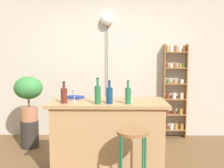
# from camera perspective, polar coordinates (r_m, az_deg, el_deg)

# --- Properties ---
(back_wall) EXTENTS (6.40, 0.10, 2.80)m
(back_wall) POSITION_cam_1_polar(r_m,az_deg,el_deg) (5.11, -0.34, 4.57)
(back_wall) COLOR #BCB2A3
(back_wall) RESTS_ON ground
(kitchen_counter) EXTENTS (1.52, 0.73, 0.94)m
(kitchen_counter) POSITION_cam_1_polar(r_m,az_deg,el_deg) (3.61, -0.86, -10.96)
(kitchen_counter) COLOR tan
(kitchen_counter) RESTS_ON ground
(bar_stool) EXTENTS (0.34, 0.34, 0.73)m
(bar_stool) POSITION_cam_1_polar(r_m,az_deg,el_deg) (2.98, 4.40, -13.34)
(bar_stool) COLOR #196642
(bar_stool) RESTS_ON ground
(spice_shelf) EXTENTS (0.43, 0.16, 1.74)m
(spice_shelf) POSITION_cam_1_polar(r_m,az_deg,el_deg) (5.11, 13.21, -1.48)
(spice_shelf) COLOR olive
(spice_shelf) RESTS_ON ground
(plant_stool) EXTENTS (0.29, 0.29, 0.46)m
(plant_stool) POSITION_cam_1_polar(r_m,az_deg,el_deg) (4.76, -17.09, -10.10)
(plant_stool) COLOR #2D2823
(plant_stool) RESTS_ON ground
(potted_plant) EXTENTS (0.47, 0.42, 0.73)m
(potted_plant) POSITION_cam_1_polar(r_m,az_deg,el_deg) (4.62, -17.35, -1.84)
(potted_plant) COLOR #A86B4C
(potted_plant) RESTS_ON plant_stool
(bottle_spirits_clear) EXTENTS (0.08, 0.08, 0.29)m
(bottle_spirits_clear) POSITION_cam_1_polar(r_m,az_deg,el_deg) (3.30, -0.55, -2.32)
(bottle_spirits_clear) COLOR navy
(bottle_spirits_clear) RESTS_ON kitchen_counter
(bottle_wine_red) EXTENTS (0.07, 0.07, 0.29)m
(bottle_wine_red) POSITION_cam_1_polar(r_m,az_deg,el_deg) (3.29, 3.43, -2.35)
(bottle_wine_red) COLOR #236638
(bottle_wine_red) RESTS_ON kitchen_counter
(bottle_sauce_amber) EXTENTS (0.07, 0.07, 0.32)m
(bottle_sauce_amber) POSITION_cam_1_polar(r_m,az_deg,el_deg) (3.28, -3.08, -2.16)
(bottle_sauce_amber) COLOR #236638
(bottle_sauce_amber) RESTS_ON kitchen_counter
(bottle_vinegar) EXTENTS (0.08, 0.08, 0.27)m
(bottle_vinegar) POSITION_cam_1_polar(r_m,az_deg,el_deg) (3.38, -10.18, -2.32)
(bottle_vinegar) COLOR #5B2319
(bottle_vinegar) RESTS_ON kitchen_counter
(wine_glass_left) EXTENTS (0.07, 0.07, 0.16)m
(wine_glass_left) POSITION_cam_1_polar(r_m,az_deg,el_deg) (3.44, -8.04, -1.90)
(wine_glass_left) COLOR silver
(wine_glass_left) RESTS_ON kitchen_counter
(wine_glass_center) EXTENTS (0.07, 0.07, 0.16)m
(wine_glass_center) POSITION_cam_1_polar(r_m,az_deg,el_deg) (3.48, 4.22, -1.77)
(wine_glass_center) COLOR silver
(wine_glass_center) RESTS_ON kitchen_counter
(cookbook) EXTENTS (0.25, 0.23, 0.03)m
(cookbook) POSITION_cam_1_polar(r_m,az_deg,el_deg) (3.74, -7.86, -2.79)
(cookbook) COLOR navy
(cookbook) RESTS_ON kitchen_counter
(pendant_globe_light) EXTENTS (0.23, 0.23, 2.32)m
(pendant_globe_light) POSITION_cam_1_polar(r_m,az_deg,el_deg) (5.04, -1.07, 13.35)
(pendant_globe_light) COLOR black
(pendant_globe_light) RESTS_ON ground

